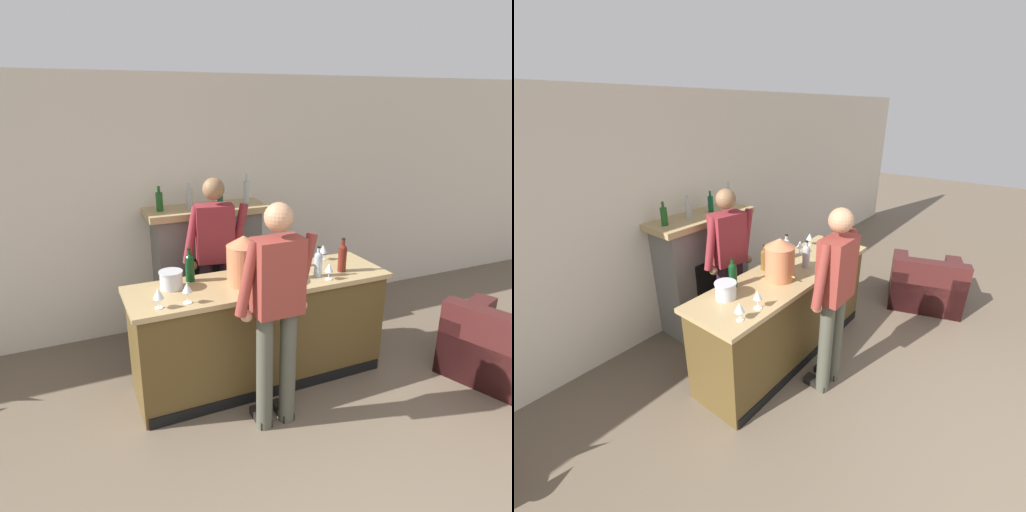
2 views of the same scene
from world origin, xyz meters
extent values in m
cube|color=beige|center=(0.00, 3.94, 1.38)|extent=(12.00, 0.07, 2.75)
cube|color=#533F1E|center=(0.19, 2.49, 0.47)|extent=(2.26, 0.61, 0.95)
cube|color=tan|center=(0.19, 2.49, 0.97)|extent=(2.33, 0.68, 0.04)
cube|color=black|center=(0.19, 2.17, 0.05)|extent=(2.21, 0.01, 0.10)
cube|color=slate|center=(0.08, 3.68, 0.67)|extent=(1.13, 0.44, 1.34)
cube|color=black|center=(0.08, 3.45, 0.49)|extent=(0.62, 0.02, 0.86)
cube|color=tan|center=(0.08, 3.66, 1.38)|extent=(1.29, 0.52, 0.07)
cylinder|color=#184D1A|center=(-0.41, 3.66, 1.51)|extent=(0.07, 0.07, 0.19)
cylinder|color=#184D1A|center=(-0.41, 3.66, 1.63)|extent=(0.03, 0.03, 0.06)
cylinder|color=#B0B7B8|center=(-0.09, 3.66, 1.51)|extent=(0.06, 0.06, 0.20)
cylinder|color=#B0B7B8|center=(-0.09, 3.66, 1.64)|extent=(0.03, 0.03, 0.07)
cylinder|color=#0F4F2D|center=(0.24, 3.66, 1.51)|extent=(0.06, 0.06, 0.19)
cylinder|color=#0F4F2D|center=(0.24, 3.66, 1.63)|extent=(0.03, 0.03, 0.06)
cylinder|color=#A4B4B7|center=(0.54, 3.66, 1.53)|extent=(0.06, 0.06, 0.24)
cylinder|color=#A4B4B7|center=(0.54, 3.66, 1.69)|extent=(0.02, 0.02, 0.08)
cube|color=#411918|center=(2.30, 1.62, 0.22)|extent=(1.10, 1.14, 0.44)
cube|color=#411918|center=(1.99, 1.51, 0.37)|extent=(0.47, 0.92, 0.75)
cube|color=#411918|center=(2.18, 1.96, 0.29)|extent=(0.87, 0.47, 0.58)
cylinder|color=#49493C|center=(0.14, 1.86, 0.49)|extent=(0.13, 0.13, 0.98)
cube|color=black|center=(0.14, 1.93, 0.04)|extent=(0.10, 0.24, 0.07)
cylinder|color=#49493C|center=(-0.06, 1.86, 0.49)|extent=(0.13, 0.13, 0.98)
cube|color=black|center=(-0.06, 1.93, 0.04)|extent=(0.10, 0.24, 0.07)
cube|color=maroon|center=(0.04, 1.86, 1.27)|extent=(0.36, 0.22, 0.58)
cylinder|color=maroon|center=(0.27, 1.88, 1.28)|extent=(0.20, 0.08, 0.57)
sphere|color=tan|center=(0.27, 1.90, 0.98)|extent=(0.09, 0.09, 0.09)
cylinder|color=maroon|center=(-0.19, 1.88, 1.28)|extent=(0.20, 0.08, 0.57)
sphere|color=tan|center=(-0.19, 1.90, 0.98)|extent=(0.09, 0.09, 0.09)
sphere|color=tan|center=(0.04, 1.86, 1.71)|extent=(0.21, 0.21, 0.21)
cylinder|color=#2B1A25|center=(-0.10, 3.17, 0.49)|extent=(0.13, 0.13, 0.98)
cube|color=black|center=(-0.11, 3.10, 0.04)|extent=(0.14, 0.25, 0.07)
cylinder|color=#2B1A25|center=(0.10, 3.13, 0.49)|extent=(0.13, 0.13, 0.98)
cube|color=black|center=(0.09, 3.06, 0.04)|extent=(0.14, 0.25, 0.07)
cube|color=maroon|center=(0.00, 3.15, 1.26)|extent=(0.39, 0.28, 0.56)
cylinder|color=maroon|center=(-0.23, 3.17, 1.27)|extent=(0.20, 0.08, 0.57)
sphere|color=#876243|center=(-0.23, 3.15, 0.97)|extent=(0.09, 0.09, 0.09)
cylinder|color=maroon|center=(0.23, 3.09, 1.27)|extent=(0.20, 0.08, 0.57)
sphere|color=#876243|center=(0.22, 3.07, 0.97)|extent=(0.09, 0.09, 0.09)
sphere|color=#876243|center=(0.00, 3.15, 1.70)|extent=(0.21, 0.21, 0.21)
cylinder|color=#CB754D|center=(0.02, 2.47, 1.16)|extent=(0.29, 0.29, 0.34)
cone|color=#CB754D|center=(0.02, 2.47, 1.38)|extent=(0.30, 0.30, 0.09)
cylinder|color=#B29333|center=(0.02, 2.30, 1.06)|extent=(0.02, 0.04, 0.02)
cylinder|color=silver|center=(-0.57, 2.61, 1.06)|extent=(0.19, 0.19, 0.14)
cylinder|color=silver|center=(-0.57, 2.61, 1.14)|extent=(0.20, 0.20, 0.01)
cylinder|color=brown|center=(0.09, 2.72, 1.09)|extent=(0.08, 0.08, 0.19)
sphere|color=brown|center=(0.09, 2.72, 1.18)|extent=(0.08, 0.08, 0.08)
cylinder|color=brown|center=(0.09, 2.72, 1.22)|extent=(0.03, 0.03, 0.07)
cylinder|color=black|center=(0.09, 2.72, 1.26)|extent=(0.04, 0.04, 0.01)
cylinder|color=#5A1C13|center=(0.95, 2.38, 1.10)|extent=(0.08, 0.08, 0.22)
sphere|color=#5A1C13|center=(0.95, 2.38, 1.21)|extent=(0.07, 0.07, 0.07)
cylinder|color=#5A1C13|center=(0.95, 2.38, 1.25)|extent=(0.03, 0.03, 0.09)
cylinder|color=black|center=(0.95, 2.38, 1.30)|extent=(0.03, 0.03, 0.01)
cylinder|color=#B3B3BC|center=(0.45, 2.70, 1.09)|extent=(0.08, 0.08, 0.20)
sphere|color=#B3B3BC|center=(0.45, 2.70, 1.19)|extent=(0.08, 0.08, 0.08)
cylinder|color=#B3B3BC|center=(0.45, 2.70, 1.23)|extent=(0.03, 0.03, 0.08)
cylinder|color=black|center=(0.45, 2.70, 1.28)|extent=(0.04, 0.04, 0.01)
cylinder|color=#0C3315|center=(-0.38, 2.71, 1.10)|extent=(0.08, 0.08, 0.21)
sphere|color=#0C3315|center=(-0.38, 2.71, 1.20)|extent=(0.07, 0.07, 0.07)
cylinder|color=#0C3315|center=(-0.38, 2.71, 1.24)|extent=(0.03, 0.03, 0.08)
cylinder|color=black|center=(-0.38, 2.71, 1.29)|extent=(0.03, 0.03, 0.01)
cylinder|color=#A3AFBE|center=(0.69, 2.36, 1.09)|extent=(0.07, 0.07, 0.19)
sphere|color=#A3AFBE|center=(0.69, 2.36, 1.18)|extent=(0.07, 0.07, 0.07)
cylinder|color=#A3AFBE|center=(0.69, 2.36, 1.22)|extent=(0.03, 0.03, 0.07)
cylinder|color=black|center=(0.69, 2.36, 1.26)|extent=(0.03, 0.03, 0.01)
cylinder|color=#A3A6B2|center=(0.42, 2.42, 1.10)|extent=(0.08, 0.08, 0.20)
sphere|color=#A3A6B2|center=(0.42, 2.42, 1.20)|extent=(0.08, 0.08, 0.08)
cylinder|color=#A3A6B2|center=(0.42, 2.42, 1.24)|extent=(0.03, 0.03, 0.08)
cylinder|color=black|center=(0.42, 2.42, 1.28)|extent=(0.04, 0.04, 0.01)
cylinder|color=silver|center=(-0.75, 2.27, 1.00)|extent=(0.06, 0.06, 0.01)
cylinder|color=silver|center=(-0.75, 2.27, 1.04)|extent=(0.01, 0.01, 0.07)
cone|color=silver|center=(-0.75, 2.27, 1.11)|extent=(0.09, 0.09, 0.08)
cylinder|color=silver|center=(0.74, 2.26, 1.00)|extent=(0.06, 0.06, 0.01)
cylinder|color=silver|center=(0.74, 2.26, 1.03)|extent=(0.01, 0.01, 0.07)
cone|color=silver|center=(0.74, 2.26, 1.11)|extent=(0.07, 0.07, 0.08)
cylinder|color=silver|center=(0.97, 2.73, 1.00)|extent=(0.06, 0.06, 0.01)
cylinder|color=silver|center=(0.97, 2.73, 1.03)|extent=(0.01, 0.01, 0.07)
cone|color=silver|center=(0.97, 2.73, 1.11)|extent=(0.08, 0.08, 0.08)
cylinder|color=silver|center=(0.67, 2.66, 1.00)|extent=(0.07, 0.07, 0.01)
cylinder|color=silver|center=(0.67, 2.66, 1.03)|extent=(0.01, 0.01, 0.07)
cone|color=silver|center=(0.67, 2.66, 1.11)|extent=(0.08, 0.08, 0.09)
cylinder|color=silver|center=(-0.53, 2.28, 1.00)|extent=(0.07, 0.07, 0.01)
cylinder|color=silver|center=(-0.53, 2.28, 1.04)|extent=(0.01, 0.01, 0.09)
cone|color=silver|center=(-0.53, 2.28, 1.12)|extent=(0.08, 0.08, 0.08)
camera|label=1|loc=(-1.34, -0.89, 2.48)|focal=32.00mm
camera|label=2|loc=(-2.39, 0.64, 2.56)|focal=24.00mm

